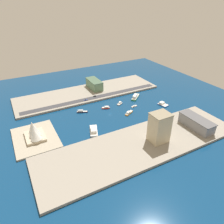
% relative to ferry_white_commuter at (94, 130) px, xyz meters
% --- Properties ---
extents(ground_plane, '(440.00, 440.00, 0.00)m').
position_rel_ferry_white_commuter_xyz_m(ground_plane, '(30.31, -38.42, -2.33)').
color(ground_plane, navy).
extents(quay_west, '(70.00, 240.00, 2.82)m').
position_rel_ferry_white_commuter_xyz_m(quay_west, '(-48.88, -38.42, -0.92)').
color(quay_west, gray).
rests_on(quay_west, ground_plane).
extents(quay_east, '(70.00, 240.00, 2.82)m').
position_rel_ferry_white_commuter_xyz_m(quay_east, '(109.49, -38.42, -0.92)').
color(quay_east, gray).
rests_on(quay_east, ground_plane).
extents(peninsula_point, '(63.47, 48.59, 2.00)m').
position_rel_ferry_white_commuter_xyz_m(peninsula_point, '(19.86, 65.92, -1.33)').
color(peninsula_point, '#A89E89').
rests_on(peninsula_point, ground_plane).
extents(road_strip, '(10.84, 228.00, 0.15)m').
position_rel_ferry_white_commuter_xyz_m(road_strip, '(84.35, -38.42, 0.57)').
color(road_strip, '#38383D').
rests_on(road_strip, quay_east).
extents(ferry_white_commuter, '(26.31, 16.73, 6.04)m').
position_rel_ferry_white_commuter_xyz_m(ferry_white_commuter, '(0.00, 0.00, 0.00)').
color(ferry_white_commuter, silver).
rests_on(ferry_white_commuter, ground_plane).
extents(yacht_sleek_gray, '(8.75, 10.48, 3.77)m').
position_rel_ferry_white_commuter_xyz_m(yacht_sleek_gray, '(49.39, -65.64, -1.04)').
color(yacht_sleek_gray, '#999EA3').
rests_on(yacht_sleek_gray, ground_plane).
extents(catamaran_blue, '(16.93, 12.71, 4.28)m').
position_rel_ferry_white_commuter_xyz_m(catamaran_blue, '(16.22, -122.42, -0.83)').
color(catamaran_blue, blue).
rests_on(catamaran_blue, ground_plane).
extents(patrol_launch_navy, '(9.44, 16.00, 3.91)m').
position_rel_ferry_white_commuter_xyz_m(patrol_launch_navy, '(53.22, -4.89, -0.90)').
color(patrol_launch_navy, '#1E284C').
rests_on(patrol_launch_navy, ground_plane).
extents(sailboat_small_white, '(4.09, 10.86, 12.52)m').
position_rel_ferry_white_commuter_xyz_m(sailboat_small_white, '(31.84, -80.79, -1.39)').
color(sailboat_small_white, white).
rests_on(sailboat_small_white, ground_plane).
extents(water_taxi_orange, '(11.25, 16.41, 4.10)m').
position_rel_ferry_white_commuter_xyz_m(water_taxi_orange, '(17.92, -62.50, -0.85)').
color(water_taxi_orange, orange).
rests_on(water_taxi_orange, ground_plane).
extents(tugboat_red, '(7.26, 12.71, 3.61)m').
position_rel_ferry_white_commuter_xyz_m(tugboat_red, '(47.30, -40.45, -0.87)').
color(tugboat_red, red).
rests_on(tugboat_red, ground_plane).
extents(ferry_green_doubledeck, '(22.31, 24.29, 6.47)m').
position_rel_ferry_white_commuter_xyz_m(ferry_green_doubledeck, '(56.46, -99.15, 0.03)').
color(ferry_green_doubledeck, '#2D8C4C').
rests_on(ferry_green_doubledeck, ground_plane).
extents(warehouse_low_gray, '(45.72, 17.17, 13.87)m').
position_rel_ferry_white_commuter_xyz_m(warehouse_low_gray, '(-54.79, -114.44, 7.46)').
color(warehouse_low_gray, gray).
rests_on(warehouse_low_gray, quay_west).
extents(office_block_beige, '(18.03, 20.79, 34.72)m').
position_rel_ferry_white_commuter_xyz_m(office_block_beige, '(-53.28, -56.26, 17.89)').
color(office_block_beige, '#C6B793').
rests_on(office_block_beige, quay_west).
extents(terminal_long_green, '(39.69, 17.62, 15.04)m').
position_rel_ferry_white_commuter_xyz_m(terminal_long_green, '(120.32, -54.81, 8.04)').
color(terminal_long_green, slate).
rests_on(terminal_long_green, quay_east).
extents(suv_black, '(2.05, 5.01, 1.46)m').
position_rel_ferry_white_commuter_xyz_m(suv_black, '(87.54, -40.66, 1.37)').
color(suv_black, black).
rests_on(suv_black, road_strip).
extents(hatchback_blue, '(1.79, 4.99, 1.48)m').
position_rel_ferry_white_commuter_xyz_m(hatchback_blue, '(81.36, -22.31, 1.38)').
color(hatchback_blue, black).
rests_on(hatchback_blue, road_strip).
extents(traffic_light_waterfront, '(0.36, 0.36, 6.50)m').
position_rel_ferry_white_commuter_xyz_m(traffic_light_waterfront, '(77.94, -37.94, 4.84)').
color(traffic_light_waterfront, black).
rests_on(traffic_light_waterfront, quay_east).
extents(opera_landmark, '(30.78, 21.53, 20.80)m').
position_rel_ferry_white_commuter_xyz_m(opera_landmark, '(19.51, 65.92, 8.08)').
color(opera_landmark, '#BCAD93').
rests_on(opera_landmark, peninsula_point).
extents(park_tree_cluster, '(6.57, 14.16, 9.36)m').
position_rel_ferry_white_commuter_xyz_m(park_tree_cluster, '(-36.54, -81.41, 6.22)').
color(park_tree_cluster, brown).
rests_on(park_tree_cluster, quay_west).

